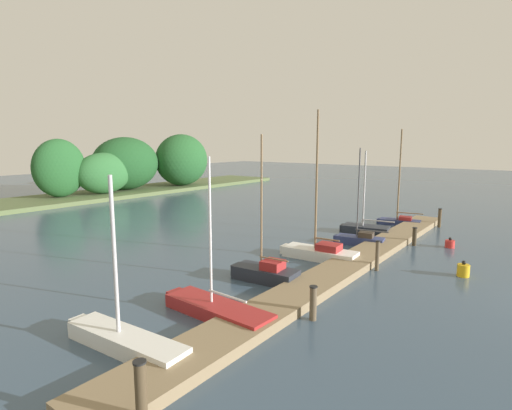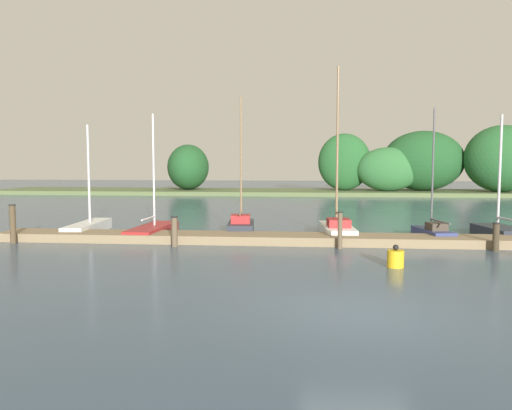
# 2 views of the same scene
# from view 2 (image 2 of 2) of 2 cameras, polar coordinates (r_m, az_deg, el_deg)

# --- Properties ---
(ground) EXTENTS (160.00, 160.00, 0.00)m
(ground) POSITION_cam_2_polar(r_m,az_deg,el_deg) (11.59, 11.32, -11.80)
(ground) COLOR #384C60
(dock_pier) EXTENTS (27.88, 1.80, 0.35)m
(dock_pier) POSITION_cam_2_polar(r_m,az_deg,el_deg) (20.95, 8.69, -3.81)
(dock_pier) COLOR #847051
(dock_pier) RESTS_ON ground
(far_shore) EXTENTS (66.51, 8.18, 6.83)m
(far_shore) POSITION_cam_2_polar(r_m,az_deg,el_deg) (53.04, 13.92, 3.98)
(far_shore) COLOR #56663D
(far_shore) RESTS_ON ground
(sailboat_0) EXTENTS (1.23, 4.53, 5.01)m
(sailboat_0) POSITION_cam_2_polar(r_m,az_deg,el_deg) (25.10, -18.08, -2.25)
(sailboat_0) COLOR white
(sailboat_0) RESTS_ON ground
(sailboat_1) EXTENTS (1.36, 4.51, 5.42)m
(sailboat_1) POSITION_cam_2_polar(r_m,az_deg,el_deg) (23.44, -11.32, -2.71)
(sailboat_1) COLOR maroon
(sailboat_1) RESTS_ON ground
(sailboat_2) EXTENTS (1.37, 3.08, 6.20)m
(sailboat_2) POSITION_cam_2_polar(r_m,az_deg,el_deg) (23.27, -1.68, -2.34)
(sailboat_2) COLOR #232833
(sailboat_2) RESTS_ON ground
(sailboat_3) EXTENTS (1.50, 4.07, 7.44)m
(sailboat_3) POSITION_cam_2_polar(r_m,az_deg,el_deg) (22.83, 8.99, -2.51)
(sailboat_3) COLOR white
(sailboat_3) RESTS_ON ground
(sailboat_4) EXTENTS (1.33, 3.10, 5.56)m
(sailboat_4) POSITION_cam_2_polar(r_m,az_deg,el_deg) (22.92, 19.04, -2.85)
(sailboat_4) COLOR navy
(sailboat_4) RESTS_ON ground
(sailboat_5) EXTENTS (1.74, 3.42, 5.33)m
(sailboat_5) POSITION_cam_2_polar(r_m,az_deg,el_deg) (24.67, 25.39, -2.56)
(sailboat_5) COLOR #232833
(sailboat_5) RESTS_ON ground
(mooring_piling_0) EXTENTS (0.27, 0.27, 1.58)m
(mooring_piling_0) POSITION_cam_2_polar(r_m,az_deg,el_deg) (22.98, -25.47, -1.90)
(mooring_piling_0) COLOR #4C3D28
(mooring_piling_0) RESTS_ON ground
(mooring_piling_1) EXTENTS (0.27, 0.27, 1.18)m
(mooring_piling_1) POSITION_cam_2_polar(r_m,az_deg,el_deg) (20.17, -9.07, -2.93)
(mooring_piling_1) COLOR brown
(mooring_piling_1) RESTS_ON ground
(mooring_piling_2) EXTENTS (0.21, 0.21, 1.42)m
(mooring_piling_2) POSITION_cam_2_polar(r_m,az_deg,el_deg) (19.74, 9.34, -2.77)
(mooring_piling_2) COLOR brown
(mooring_piling_2) RESTS_ON ground
(mooring_piling_3) EXTENTS (0.27, 0.27, 1.07)m
(mooring_piling_3) POSITION_cam_2_polar(r_m,az_deg,el_deg) (20.85, 25.17, -3.24)
(mooring_piling_3) COLOR #3D3323
(mooring_piling_3) RESTS_ON ground
(channel_buoy_1) EXTENTS (0.52, 0.52, 0.72)m
(channel_buoy_1) POSITION_cam_2_polar(r_m,az_deg,el_deg) (16.69, 15.28, -5.75)
(channel_buoy_1) COLOR gold
(channel_buoy_1) RESTS_ON ground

